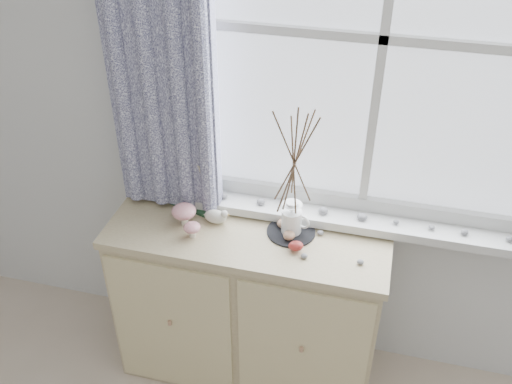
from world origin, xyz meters
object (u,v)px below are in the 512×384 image
botanical_book (180,181)px  twig_pitcher (294,158)px  sideboard (248,304)px  toadstool_cluster (186,216)px

botanical_book → twig_pitcher: size_ratio=0.58×
botanical_book → twig_pitcher: 0.57m
sideboard → toadstool_cluster: toadstool_cluster is taller
sideboard → botanical_book: bearing=160.6°
toadstool_cluster → twig_pitcher: bearing=9.7°
sideboard → twig_pitcher: size_ratio=1.88×
sideboard → botanical_book: size_ratio=3.21×
botanical_book → sideboard: bearing=-1.8°
sideboard → toadstool_cluster: 0.55m
sideboard → twig_pitcher: twig_pitcher is taller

